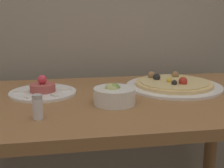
% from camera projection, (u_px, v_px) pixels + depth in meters
% --- Properties ---
extents(dining_table, '(1.17, 0.69, 0.75)m').
position_uv_depth(dining_table, '(119.00, 128.00, 1.14)').
color(dining_table, olive).
rests_on(dining_table, ground_plane).
extents(pizza_plate, '(0.38, 0.38, 0.05)m').
position_uv_depth(pizza_plate, '(174.00, 84.00, 1.24)').
color(pizza_plate, white).
rests_on(pizza_plate, dining_table).
extents(tartare_plate, '(0.25, 0.25, 0.07)m').
position_uv_depth(tartare_plate, '(43.00, 91.00, 1.15)').
color(tartare_plate, white).
rests_on(tartare_plate, dining_table).
extents(small_bowl, '(0.14, 0.14, 0.07)m').
position_uv_depth(small_bowl, '(114.00, 95.00, 1.02)').
color(small_bowl, white).
rests_on(small_bowl, dining_table).
extents(salt_shaker, '(0.03, 0.03, 0.07)m').
position_uv_depth(salt_shaker, '(38.00, 107.00, 0.88)').
color(salt_shaker, silver).
rests_on(salt_shaker, dining_table).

